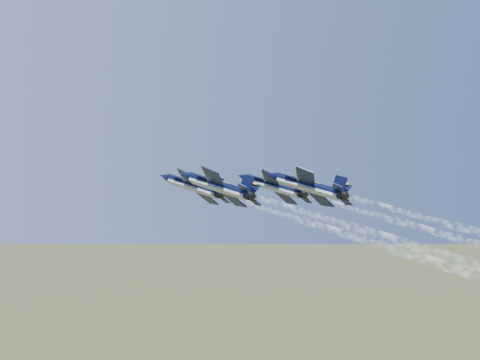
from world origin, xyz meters
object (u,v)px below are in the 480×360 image
jet_left (217,186)px  jet_right (273,186)px  jet_lead (192,186)px  jet_slot (307,186)px

jet_left → jet_right: size_ratio=1.00×
jet_lead → jet_slot: size_ratio=1.00×
jet_left → jet_slot: 14.62m
jet_right → jet_slot: bearing=-127.8°
jet_left → jet_lead: bearing=54.1°
jet_left → jet_slot: (12.98, -6.71, 0.00)m
jet_lead → jet_left: (-2.80, -14.05, 0.00)m
jet_right → jet_slot: (-3.39, -14.45, 0.00)m
jet_lead → jet_right: (13.58, -6.32, 0.00)m
jet_left → jet_slot: bearing=-52.0°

